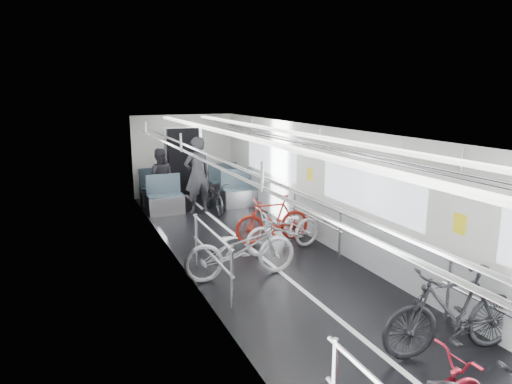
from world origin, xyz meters
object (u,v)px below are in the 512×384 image
bike_left_far (241,249)px  bike_right_mid (284,229)px  bike_aisle (215,197)px  person_seated (160,178)px  bike_right_near (453,311)px  bike_right_far (273,219)px  person_standing (197,175)px

bike_left_far → bike_right_mid: size_ratio=1.12×
bike_aisle → person_seated: 1.67m
person_seated → bike_aisle: bearing=152.9°
bike_right_mid → bike_aisle: 3.43m
bike_right_near → bike_right_mid: 3.99m
bike_right_near → bike_right_far: 4.59m
bike_right_near → bike_aisle: size_ratio=1.20×
bike_right_near → bike_right_mid: (-0.23, 3.98, -0.10)m
bike_left_far → person_seated: bearing=6.3°
bike_right_near → bike_right_mid: bike_right_near is taller
bike_right_near → bike_right_far: (-0.19, 4.58, -0.06)m
bike_left_far → person_seated: (-0.25, 5.37, 0.29)m
bike_right_mid → bike_aisle: (-0.30, 3.41, -0.05)m
bike_aisle → person_standing: bearing=172.7°
bike_left_far → person_seated: 5.39m
bike_right_far → bike_aisle: bike_right_far is taller
bike_aisle → bike_left_far: bearing=-99.5°
bike_right_near → bike_right_far: bearing=-168.1°
bike_right_far → person_standing: person_standing is taller
bike_left_far → bike_aisle: (0.94, 4.27, -0.11)m
bike_right_far → person_standing: (-0.77, 2.89, 0.49)m
bike_left_far → bike_right_near: bearing=-151.4°
bike_right_far → bike_right_near: bearing=4.5°
bike_right_near → bike_aisle: bike_right_near is taller
bike_right_mid → bike_aisle: bearing=176.0°
bike_right_near → bike_left_far: bearing=-145.5°
bike_right_far → person_standing: bearing=-163.1°
bike_right_near → bike_aisle: bearing=-166.5°
bike_left_far → bike_right_near: 3.46m
bike_left_far → bike_right_near: bike_right_near is taller
bike_right_near → bike_right_mid: size_ratio=1.07×
bike_right_near → person_standing: (-0.96, 7.48, 0.43)m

